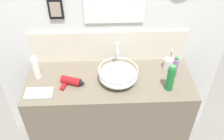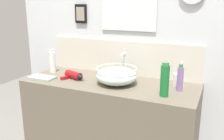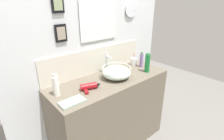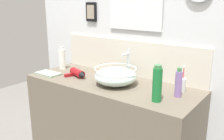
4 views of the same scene
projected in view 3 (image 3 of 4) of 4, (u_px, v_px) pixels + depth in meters
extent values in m
cube|color=#6B6051|center=(111.00, 114.00, 2.06)|extent=(1.35, 0.53, 0.90)
cube|color=silver|center=(94.00, 43.00, 1.96)|extent=(2.06, 0.06, 2.48)
cube|color=beige|center=(96.00, 60.00, 2.01)|extent=(1.33, 0.02, 0.29)
cube|color=white|center=(98.00, 20.00, 1.87)|extent=(0.41, 0.01, 0.36)
cube|color=white|center=(99.00, 20.00, 1.87)|extent=(0.47, 0.01, 0.42)
cylinder|color=silver|center=(131.00, 10.00, 2.12)|extent=(0.18, 0.01, 0.18)
cylinder|color=silver|center=(133.00, 10.00, 2.16)|extent=(0.01, 0.06, 0.01)
cube|color=black|center=(58.00, 3.00, 1.53)|extent=(0.11, 0.02, 0.16)
cube|color=gray|center=(58.00, 3.00, 1.52)|extent=(0.08, 0.01, 0.12)
cube|color=black|center=(61.00, 33.00, 1.63)|extent=(0.11, 0.02, 0.16)
cube|color=gray|center=(61.00, 33.00, 1.62)|extent=(0.08, 0.01, 0.12)
ellipsoid|color=silver|center=(117.00, 73.00, 1.89)|extent=(0.31, 0.31, 0.13)
torus|color=silver|center=(117.00, 67.00, 1.86)|extent=(0.31, 0.31, 0.01)
torus|color=#B2B7BC|center=(117.00, 78.00, 1.91)|extent=(0.12, 0.12, 0.01)
cylinder|color=silver|center=(106.00, 64.00, 1.99)|extent=(0.02, 0.02, 0.22)
cylinder|color=silver|center=(109.00, 57.00, 1.92)|extent=(0.02, 0.09, 0.02)
cylinder|color=silver|center=(106.00, 54.00, 1.94)|extent=(0.02, 0.02, 0.03)
cylinder|color=maroon|center=(89.00, 86.00, 1.66)|extent=(0.17, 0.11, 0.06)
cone|color=black|center=(98.00, 85.00, 1.70)|extent=(0.06, 0.06, 0.05)
cube|color=maroon|center=(86.00, 91.00, 1.61)|extent=(0.06, 0.09, 0.02)
cylinder|color=white|center=(134.00, 62.00, 2.26)|extent=(0.08, 0.08, 0.09)
cylinder|color=#D83F4C|center=(134.00, 58.00, 2.26)|extent=(0.01, 0.01, 0.16)
cube|color=white|center=(134.00, 52.00, 2.23)|extent=(0.01, 0.01, 0.02)
cylinder|color=white|center=(56.00, 86.00, 1.54)|extent=(0.06, 0.06, 0.18)
cylinder|color=silver|center=(55.00, 76.00, 1.50)|extent=(0.04, 0.04, 0.03)
cylinder|color=#197233|center=(147.00, 63.00, 2.03)|extent=(0.06, 0.06, 0.21)
cylinder|color=#3F7F4C|center=(148.00, 54.00, 1.99)|extent=(0.04, 0.04, 0.02)
cylinder|color=#8C6BB2|center=(141.00, 60.00, 2.19)|extent=(0.04, 0.04, 0.17)
cylinder|color=#3F7F4C|center=(142.00, 53.00, 2.15)|extent=(0.03, 0.03, 0.02)
cube|color=#99B29E|center=(72.00, 102.00, 1.45)|extent=(0.21, 0.12, 0.02)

